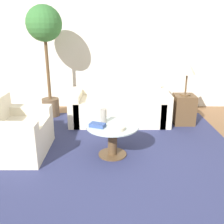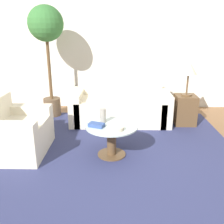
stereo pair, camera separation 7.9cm
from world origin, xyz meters
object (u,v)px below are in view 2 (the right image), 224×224
(sofa_main, at_px, (120,106))
(bowl, at_px, (117,128))
(table_lamp, at_px, (189,69))
(coffee_table, at_px, (112,136))
(armchair, at_px, (15,134))
(vase, at_px, (103,116))
(potted_plant, at_px, (47,35))
(book_stack, at_px, (97,125))

(sofa_main, xyz_separation_m, bowl, (-0.05, -1.54, 0.18))
(table_lamp, bearing_deg, bowl, -131.69)
(coffee_table, xyz_separation_m, table_lamp, (1.31, 1.23, 0.73))
(armchair, relative_size, vase, 4.73)
(sofa_main, relative_size, table_lamp, 2.96)
(vase, relative_size, bowl, 1.19)
(coffee_table, distance_m, table_lamp, 1.93)
(armchair, xyz_separation_m, table_lamp, (2.67, 1.16, 0.73))
(bowl, bearing_deg, sofa_main, 88.08)
(bowl, bearing_deg, armchair, 171.15)
(sofa_main, relative_size, bowl, 10.76)
(coffee_table, distance_m, potted_plant, 2.43)
(bowl, bearing_deg, table_lamp, 48.31)
(vase, bearing_deg, bowl, -53.50)
(coffee_table, relative_size, vase, 3.57)
(armchair, bearing_deg, vase, -87.82)
(sofa_main, height_order, bowl, sofa_main)
(bowl, bearing_deg, book_stack, 158.31)
(table_lamp, relative_size, book_stack, 2.64)
(armchair, bearing_deg, potted_plant, -4.54)
(book_stack, bearing_deg, coffee_table, 34.75)
(potted_plant, height_order, vase, potted_plant)
(armchair, height_order, bowl, armchair)
(potted_plant, height_order, book_stack, potted_plant)
(sofa_main, bearing_deg, vase, -101.22)
(armchair, bearing_deg, table_lamp, -66.52)
(potted_plant, bearing_deg, coffee_table, -53.27)
(armchair, relative_size, book_stack, 4.08)
(armchair, relative_size, potted_plant, 0.45)
(potted_plant, distance_m, book_stack, 2.27)
(table_lamp, relative_size, vase, 3.06)
(coffee_table, distance_m, bowl, 0.25)
(armchair, relative_size, coffee_table, 1.33)
(vase, distance_m, bowl, 0.35)
(table_lamp, distance_m, book_stack, 2.05)
(armchair, bearing_deg, sofa_main, -48.50)
(coffee_table, height_order, book_stack, book_stack)
(sofa_main, height_order, table_lamp, table_lamp)
(coffee_table, xyz_separation_m, book_stack, (-0.20, -0.05, 0.18))
(vase, xyz_separation_m, book_stack, (-0.08, -0.16, -0.08))
(armchair, bearing_deg, book_stack, -95.59)
(table_lamp, bearing_deg, potted_plant, 170.39)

